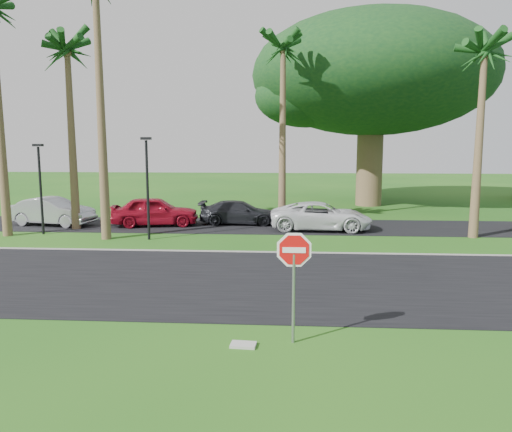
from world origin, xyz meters
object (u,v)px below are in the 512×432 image
object	(u,v)px
stop_sign_near	(294,265)
car_silver	(53,212)
car_red	(155,211)
car_minivan	(321,216)
car_dark	(239,213)

from	to	relation	value
stop_sign_near	car_silver	size ratio (longest dim) A/B	0.58
car_silver	car_red	size ratio (longest dim) A/B	0.98
car_red	stop_sign_near	bearing A→B (deg)	-165.86
car_minivan	car_dark	bearing A→B (deg)	72.04
car_red	car_minivan	world-z (taller)	car_red
car_minivan	car_red	bearing A→B (deg)	87.32
car_dark	car_silver	bearing A→B (deg)	95.53
car_silver	car_dark	bearing A→B (deg)	-73.90
car_silver	car_minivan	bearing A→B (deg)	-82.04
car_red	car_dark	size ratio (longest dim) A/B	1.06
stop_sign_near	car_dark	world-z (taller)	stop_sign_near
car_minivan	car_silver	bearing A→B (deg)	90.00
car_silver	car_dark	world-z (taller)	car_silver
car_silver	car_minivan	xyz separation A→B (m)	(14.25, -0.54, -0.04)
car_silver	car_red	distance (m)	5.51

